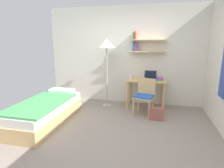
% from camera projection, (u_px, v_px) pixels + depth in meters
% --- Properties ---
extents(ground_plane, '(5.28, 5.28, 0.00)m').
position_uv_depth(ground_plane, '(110.00, 135.00, 3.43)').
color(ground_plane, gray).
extents(wall_back, '(4.40, 0.27, 2.60)m').
position_uv_depth(wall_back, '(128.00, 56.00, 5.06)').
color(wall_back, silver).
rests_on(wall_back, ground_plane).
extents(bed, '(0.85, 1.92, 0.54)m').
position_uv_depth(bed, '(46.00, 111.00, 3.96)').
color(bed, tan).
rests_on(bed, ground_plane).
extents(desk, '(0.99, 0.56, 0.73)m').
position_uv_depth(desk, '(146.00, 85.00, 4.80)').
color(desk, tan).
rests_on(desk, ground_plane).
extents(desk_chair, '(0.53, 0.50, 0.84)m').
position_uv_depth(desk_chair, '(145.00, 95.00, 4.34)').
color(desk_chair, tan).
rests_on(desk_chair, ground_plane).
extents(standing_lamp, '(0.43, 0.43, 1.75)m').
position_uv_depth(standing_lamp, '(107.00, 47.00, 4.67)').
color(standing_lamp, '#B2A893').
rests_on(standing_lamp, ground_plane).
extents(laptop, '(0.31, 0.24, 0.23)m').
position_uv_depth(laptop, '(150.00, 77.00, 4.74)').
color(laptop, '#2D2D33').
rests_on(laptop, desk).
extents(water_bottle, '(0.06, 0.06, 0.23)m').
position_uv_depth(water_bottle, '(131.00, 75.00, 4.77)').
color(water_bottle, silver).
rests_on(water_bottle, desk).
extents(book_stack, '(0.19, 0.25, 0.08)m').
position_uv_depth(book_stack, '(160.00, 79.00, 4.66)').
color(book_stack, '#4CA856').
rests_on(book_stack, desk).
extents(handbag, '(0.31, 0.12, 0.43)m').
position_uv_depth(handbag, '(156.00, 113.00, 4.08)').
color(handbag, '#99564C').
rests_on(handbag, ground_plane).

